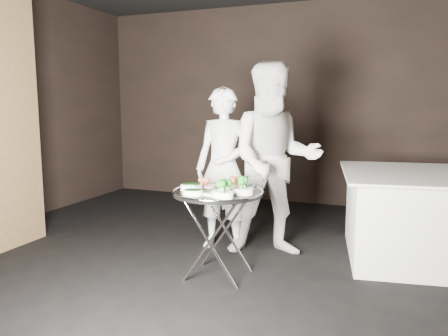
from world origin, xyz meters
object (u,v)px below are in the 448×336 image
(serving_tray, at_px, (218,192))
(dining_table, at_px, (422,216))
(tray_stand, at_px, (218,230))
(waiter_right, at_px, (275,160))
(waiter_left, at_px, (224,169))

(serving_tray, relative_size, dining_table, 0.52)
(serving_tray, bearing_deg, dining_table, 33.68)
(tray_stand, bearing_deg, waiter_right, 68.16)
(waiter_right, height_order, dining_table, waiter_right)
(tray_stand, relative_size, dining_table, 0.50)
(tray_stand, height_order, serving_tray, serving_tray)
(serving_tray, distance_m, waiter_left, 0.82)
(waiter_left, bearing_deg, serving_tray, -72.83)
(waiter_right, bearing_deg, waiter_left, 158.73)
(serving_tray, bearing_deg, waiter_right, 68.16)
(tray_stand, xyz_separation_m, serving_tray, (0.00, 0.00, 0.34))
(serving_tray, height_order, dining_table, dining_table)
(tray_stand, relative_size, waiter_right, 0.39)
(dining_table, bearing_deg, waiter_left, -169.73)
(serving_tray, height_order, waiter_left, waiter_left)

